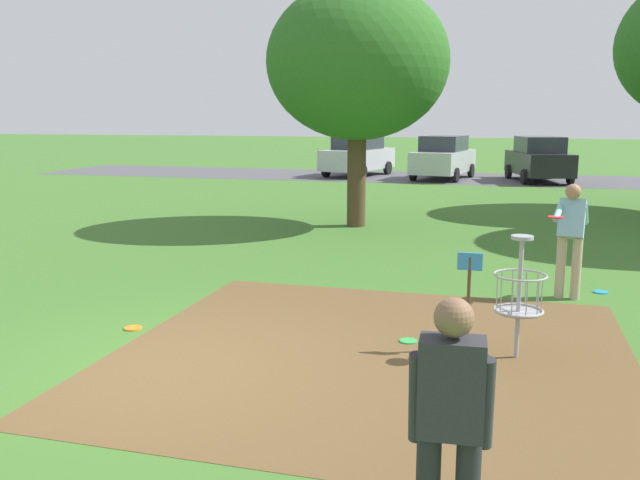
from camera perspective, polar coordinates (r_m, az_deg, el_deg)
ground_plane at (r=7.56m, az=-13.12°, el=-10.53°), size 160.00×160.00×0.00m
dirt_tee_pad at (r=7.84m, az=4.42°, el=-9.48°), size 5.75×5.56×0.01m
disc_golf_basket at (r=7.79m, az=16.02°, el=-4.22°), size 0.98×0.58×1.39m
player_foreground_watching at (r=10.50m, az=20.38°, el=0.55°), size 0.64×1.05×1.71m
player_throwing at (r=3.96m, az=10.90°, el=-15.20°), size 0.48×0.41×1.71m
frisbee_near_basket at (r=8.98m, az=-15.48°, el=-7.18°), size 0.23×0.23×0.02m
frisbee_far_left at (r=11.24m, az=22.61°, el=-4.08°), size 0.22×0.22×0.02m
frisbee_far_right at (r=8.26m, az=7.47°, el=-8.45°), size 0.22×0.22×0.02m
tree_near_right at (r=16.50m, az=3.19°, el=14.72°), size 4.32×4.32×5.77m
parking_lot_strip at (r=30.24m, az=8.95°, el=5.24°), size 36.00×6.00×0.01m
parked_car_leftmost at (r=30.75m, az=3.20°, el=7.15°), size 2.80×4.52×1.84m
parked_car_center_left at (r=29.54m, az=10.37°, el=6.87°), size 2.52×4.45×1.84m
parked_car_center_right at (r=29.41m, az=17.98°, el=6.51°), size 2.74×4.51×1.84m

